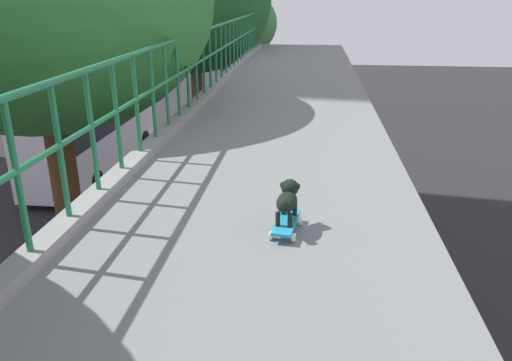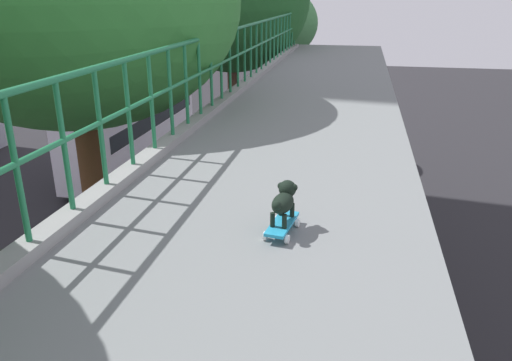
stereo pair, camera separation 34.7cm
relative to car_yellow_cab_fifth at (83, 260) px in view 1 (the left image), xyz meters
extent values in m
cylinder|color=#217748|center=(4.71, -9.52, 6.30)|extent=(0.04, 0.04, 1.03)
cylinder|color=#217748|center=(4.71, -8.95, 6.30)|extent=(0.04, 0.04, 1.03)
cylinder|color=#217748|center=(4.71, -8.39, 6.30)|extent=(0.04, 0.04, 1.03)
cylinder|color=#217748|center=(4.71, -7.82, 6.30)|extent=(0.04, 0.04, 1.03)
cylinder|color=#217748|center=(4.71, -7.26, 6.30)|extent=(0.04, 0.04, 1.03)
cylinder|color=#217748|center=(4.71, -6.69, 6.30)|extent=(0.04, 0.04, 1.03)
cylinder|color=#217748|center=(4.71, -6.13, 6.30)|extent=(0.04, 0.04, 1.03)
cylinder|color=#217748|center=(4.71, -5.57, 6.30)|extent=(0.04, 0.04, 1.03)
cylinder|color=#217748|center=(4.71, -5.00, 6.30)|extent=(0.04, 0.04, 1.03)
cylinder|color=#217748|center=(4.71, -4.44, 6.30)|extent=(0.04, 0.04, 1.03)
cylinder|color=#217748|center=(4.71, -3.87, 6.30)|extent=(0.04, 0.04, 1.03)
cylinder|color=#217748|center=(4.71, -3.31, 6.30)|extent=(0.04, 0.04, 1.03)
cylinder|color=#217748|center=(4.71, -2.75, 6.30)|extent=(0.04, 0.04, 1.03)
cylinder|color=#217748|center=(4.71, -2.18, 6.30)|extent=(0.04, 0.04, 1.03)
cylinder|color=#217748|center=(4.71, -1.62, 6.30)|extent=(0.04, 0.04, 1.03)
cylinder|color=#217748|center=(4.71, -1.05, 6.30)|extent=(0.04, 0.04, 1.03)
cylinder|color=#217748|center=(4.71, -0.49, 6.30)|extent=(0.04, 0.04, 1.03)
cylinder|color=#217748|center=(4.71, 0.08, 6.30)|extent=(0.04, 0.04, 1.03)
cylinder|color=#217748|center=(4.71, 0.64, 6.30)|extent=(0.04, 0.04, 1.03)
cylinder|color=#217748|center=(4.71, 1.20, 6.30)|extent=(0.04, 0.04, 1.03)
cylinder|color=#217748|center=(4.71, 1.77, 6.30)|extent=(0.04, 0.04, 1.03)
cylinder|color=#217748|center=(4.71, 2.33, 6.30)|extent=(0.04, 0.04, 1.03)
cylinder|color=#217748|center=(4.71, 2.90, 6.30)|extent=(0.04, 0.04, 1.03)
cylinder|color=#217748|center=(4.71, 3.46, 6.30)|extent=(0.04, 0.04, 1.03)
cylinder|color=#217748|center=(4.71, 4.02, 6.30)|extent=(0.04, 0.04, 1.03)
cylinder|color=#217748|center=(4.71, 4.59, 6.30)|extent=(0.04, 0.04, 1.03)
cube|color=yellow|center=(0.00, 0.04, -0.14)|extent=(1.81, 4.22, 0.61)
cube|color=#1E232B|center=(0.00, -0.11, 0.43)|extent=(1.58, 2.13, 0.53)
cube|color=silver|center=(0.00, -0.11, 0.76)|extent=(0.36, 0.16, 0.12)
cylinder|color=black|center=(0.87, 1.38, -0.32)|extent=(0.23, 0.64, 0.64)
cylinder|color=black|center=(-0.87, 1.38, -0.32)|extent=(0.23, 0.64, 0.64)
cylinder|color=black|center=(0.87, -1.30, -0.32)|extent=(0.23, 0.64, 0.64)
cylinder|color=black|center=(-0.87, -1.30, -0.32)|extent=(0.23, 0.64, 0.64)
cube|color=white|center=(-3.63, 9.58, 1.23)|extent=(2.39, 10.38, 3.19)
cube|color=black|center=(-3.63, 9.58, 1.79)|extent=(2.41, 9.55, 0.70)
cylinder|color=black|center=(-2.49, 13.21, -0.16)|extent=(0.28, 0.96, 0.96)
cylinder|color=black|center=(-4.78, 13.21, -0.16)|extent=(0.28, 0.96, 0.96)
cylinder|color=black|center=(-2.49, 6.73, -0.16)|extent=(0.28, 0.96, 0.96)
cylinder|color=black|center=(-4.78, 6.73, -0.16)|extent=(0.28, 0.96, 0.96)
cylinder|color=brown|center=(2.32, -4.59, 2.57)|extent=(0.47, 0.47, 6.44)
ellipsoid|color=#368338|center=(2.32, -4.59, 7.28)|extent=(5.39, 5.39, 4.02)
cylinder|color=brown|center=(2.52, 4.94, 2.57)|extent=(0.40, 0.40, 6.43)
cylinder|color=brown|center=(2.36, 12.29, 2.03)|extent=(0.58, 0.58, 5.34)
ellipsoid|color=#438549|center=(2.36, 12.29, 6.04)|extent=(4.90, 4.90, 3.65)
cube|color=#2498C5|center=(6.38, -8.85, 5.77)|extent=(0.21, 0.47, 0.02)
cylinder|color=white|center=(6.49, -8.71, 5.73)|extent=(0.03, 0.07, 0.07)
cylinder|color=white|center=(6.32, -8.69, 5.73)|extent=(0.03, 0.07, 0.07)
cylinder|color=white|center=(6.45, -9.01, 5.73)|extent=(0.03, 0.07, 0.07)
cylinder|color=white|center=(6.28, -8.98, 5.73)|extent=(0.03, 0.07, 0.07)
cylinder|color=black|center=(6.44, -8.73, 5.84)|extent=(0.04, 0.04, 0.11)
cylinder|color=black|center=(6.35, -8.72, 5.84)|extent=(0.04, 0.04, 0.11)
cylinder|color=black|center=(6.42, -8.95, 5.84)|extent=(0.04, 0.04, 0.11)
cylinder|color=black|center=(6.33, -8.94, 5.84)|extent=(0.04, 0.04, 0.11)
ellipsoid|color=black|center=(6.38, -8.83, 5.94)|extent=(0.19, 0.31, 0.14)
sphere|color=black|center=(6.40, -8.71, 6.00)|extent=(0.14, 0.14, 0.14)
ellipsoid|color=black|center=(6.41, -8.65, 5.99)|extent=(0.06, 0.07, 0.04)
sphere|color=black|center=(6.45, -8.72, 6.02)|extent=(0.06, 0.06, 0.06)
sphere|color=black|center=(6.35, -8.71, 6.02)|extent=(0.06, 0.06, 0.06)
sphere|color=black|center=(6.36, -8.99, 5.98)|extent=(0.07, 0.07, 0.07)
camera|label=1|loc=(6.53, -12.27, 7.41)|focal=34.82mm
camera|label=2|loc=(6.87, -12.22, 7.41)|focal=34.82mm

